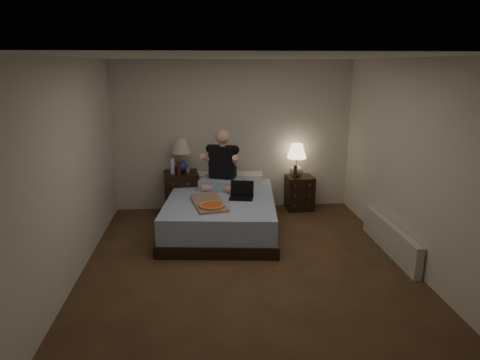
{
  "coord_description": "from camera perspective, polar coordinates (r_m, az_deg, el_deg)",
  "views": [
    {
      "loc": [
        -0.51,
        -4.86,
        2.43
      ],
      "look_at": [
        0.0,
        0.9,
        0.85
      ],
      "focal_mm": 32.0,
      "sensor_mm": 36.0,
      "label": 1
    }
  ],
  "objects": [
    {
      "name": "wall_left",
      "position": [
        5.22,
        -21.5,
        1.14
      ],
      "size": [
        0.0,
        4.5,
        2.5
      ],
      "primitive_type": "cube",
      "rotation": [
        1.57,
        0.0,
        1.57
      ],
      "color": "silver",
      "rests_on": "ground"
    },
    {
      "name": "person",
      "position": [
        6.67,
        -2.45,
        2.73
      ],
      "size": [
        0.79,
        0.71,
        0.93
      ],
      "primitive_type": null,
      "rotation": [
        0.0,
        0.0,
        -0.33
      ],
      "color": "black",
      "rests_on": "bed"
    },
    {
      "name": "laptop",
      "position": [
        6.22,
        0.17,
        -1.46
      ],
      "size": [
        0.39,
        0.34,
        0.24
      ],
      "primitive_type": null,
      "rotation": [
        0.0,
        0.0,
        -0.2
      ],
      "color": "black",
      "rests_on": "bed"
    },
    {
      "name": "wall_front",
      "position": [
        2.91,
        5.58,
        -8.67
      ],
      "size": [
        4.0,
        0.0,
        2.5
      ],
      "primitive_type": "cube",
      "rotation": [
        -1.57,
        0.0,
        0.0
      ],
      "color": "silver",
      "rests_on": "ground"
    },
    {
      "name": "wall_back",
      "position": [
        7.23,
        -0.95,
        5.87
      ],
      "size": [
        4.0,
        0.0,
        2.5
      ],
      "primitive_type": "cube",
      "rotation": [
        1.57,
        0.0,
        0.0
      ],
      "color": "silver",
      "rests_on": "ground"
    },
    {
      "name": "beer_bottle_right",
      "position": [
        7.15,
        7.39,
        1.09
      ],
      "size": [
        0.06,
        0.06,
        0.23
      ],
      "primitive_type": "cylinder",
      "color": "#4E220B",
      "rests_on": "nightstand_right"
    },
    {
      "name": "water_bottle",
      "position": [
        6.95,
        -9.0,
        1.8
      ],
      "size": [
        0.07,
        0.07,
        0.25
      ],
      "primitive_type": "cylinder",
      "color": "white",
      "rests_on": "nightstand_left"
    },
    {
      "name": "beer_bottle_left",
      "position": [
        6.84,
        -8.14,
        1.54
      ],
      "size": [
        0.06,
        0.06,
        0.23
      ],
      "primitive_type": "cylinder",
      "color": "#561B0C",
      "rests_on": "nightstand_left"
    },
    {
      "name": "ceiling",
      "position": [
        4.89,
        0.97,
        16.11
      ],
      "size": [
        4.0,
        4.5,
        0.0
      ],
      "primitive_type": "cube",
      "rotation": [
        3.14,
        0.0,
        0.0
      ],
      "color": "white",
      "rests_on": "ground"
    },
    {
      "name": "pizza_box",
      "position": [
        5.82,
        -3.81,
        -3.53
      ],
      "size": [
        0.54,
        0.82,
        0.08
      ],
      "primitive_type": null,
      "rotation": [
        0.0,
        0.0,
        0.19
      ],
      "color": "#A47C62",
      "rests_on": "bed"
    },
    {
      "name": "bed",
      "position": [
        6.44,
        -2.52,
        -4.43
      ],
      "size": [
        1.77,
        2.23,
        0.52
      ],
      "primitive_type": "cube",
      "rotation": [
        0.0,
        0.0,
        -0.11
      ],
      "color": "#6082C1",
      "rests_on": "floor"
    },
    {
      "name": "lamp_left",
      "position": [
        7.02,
        -7.85,
        3.29
      ],
      "size": [
        0.41,
        0.41,
        0.56
      ],
      "primitive_type": null,
      "rotation": [
        0.0,
        0.0,
        0.34
      ],
      "color": "navy",
      "rests_on": "nightstand_left"
    },
    {
      "name": "floor",
      "position": [
        5.46,
        0.85,
        -11.15
      ],
      "size": [
        4.0,
        4.5,
        0.0
      ],
      "primitive_type": "cube",
      "color": "brown",
      "rests_on": "ground"
    },
    {
      "name": "wall_right",
      "position": [
        5.6,
        21.74,
        2.02
      ],
      "size": [
        0.0,
        4.5,
        2.5
      ],
      "primitive_type": "cube",
      "rotation": [
        1.57,
        0.0,
        -1.57
      ],
      "color": "silver",
      "rests_on": "ground"
    },
    {
      "name": "nightstand_left",
      "position": [
        7.15,
        -7.78,
        -1.76
      ],
      "size": [
        0.6,
        0.55,
        0.71
      ],
      "primitive_type": "cube",
      "rotation": [
        0.0,
        0.0,
        0.11
      ],
      "color": "black",
      "rests_on": "floor"
    },
    {
      "name": "soda_can",
      "position": [
        6.93,
        -7.0,
        1.2
      ],
      "size": [
        0.07,
        0.07,
        0.1
      ],
      "primitive_type": "cylinder",
      "color": "#9E9F9A",
      "rests_on": "nightstand_left"
    },
    {
      "name": "radiator",
      "position": [
        6.04,
        19.36,
        -7.3
      ],
      "size": [
        0.1,
        1.6,
        0.4
      ],
      "primitive_type": "cube",
      "color": "silver",
      "rests_on": "floor"
    },
    {
      "name": "nightstand_right",
      "position": [
        7.4,
        7.92,
        -1.68
      ],
      "size": [
        0.47,
        0.42,
        0.58
      ],
      "primitive_type": "cube",
      "rotation": [
        0.0,
        0.0,
        0.05
      ],
      "color": "black",
      "rests_on": "floor"
    },
    {
      "name": "lamp_right",
      "position": [
        7.26,
        7.56,
        2.63
      ],
      "size": [
        0.4,
        0.4,
        0.56
      ],
      "primitive_type": null,
      "rotation": [
        0.0,
        0.0,
        -0.3
      ],
      "color": "gray",
      "rests_on": "nightstand_right"
    }
  ]
}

